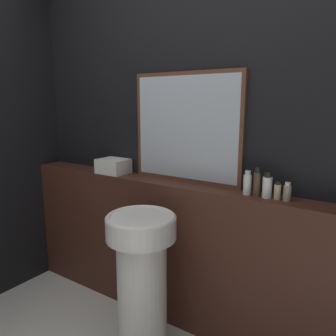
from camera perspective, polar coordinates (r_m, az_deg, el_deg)
The scene contains 10 objects.
wall_back at distance 2.24m, azimuth 1.90°, elevation 5.01°, with size 8.00×0.06×2.50m.
vanity_counter at distance 2.34m, azimuth 0.07°, elevation -14.12°, with size 2.48×0.20×0.98m.
pedestal_sink at distance 2.04m, azimuth -4.57°, elevation -18.27°, with size 0.41×0.41×0.87m.
mirror at distance 2.14m, azimuth 3.18°, elevation 6.96°, with size 0.79×0.03×0.71m.
towel_stack at distance 2.47m, azimuth -9.50°, elevation 0.33°, with size 0.22×0.18×0.11m.
shampoo_bottle at distance 1.92m, azimuth 13.66°, elevation -2.66°, with size 0.05×0.05×0.14m.
conditioner_bottle at distance 1.90m, azimuth 15.23°, elevation -2.52°, with size 0.04×0.04×0.17m.
lotion_bottle at distance 1.89m, azimuth 16.89°, elevation -3.04°, with size 0.05×0.05×0.14m.
body_wash_bottle at distance 1.88m, azimuth 18.52°, elevation -3.82°, with size 0.04×0.04×0.10m.
hand_soap_bottle at distance 1.87m, azimuth 20.05°, elevation -4.01°, with size 0.04×0.04×0.10m.
Camera 1 is at (1.18, -0.29, 1.50)m, focal length 35.00 mm.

